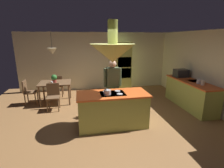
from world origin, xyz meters
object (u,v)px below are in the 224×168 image
person_at_island (113,84)px  cup_on_table (52,83)px  chair_facing_island (53,95)px  chair_by_back_wall (58,85)px  cooking_pot_on_cooktop (107,92)px  oven_tower (123,66)px  kitchen_island (113,109)px  dining_table (55,85)px  chair_at_corner (28,91)px  canister_sugar (199,81)px  canister_flour (203,83)px  microwave_on_counter (181,73)px  potted_plant_on_table (54,78)px

person_at_island → cup_on_table: bearing=148.1°
chair_facing_island → chair_by_back_wall: same height
cooking_pot_on_cooktop → cup_on_table: bearing=128.8°
oven_tower → person_at_island: oven_tower is taller
kitchen_island → chair_facing_island: (-1.70, 1.45, 0.04)m
kitchen_island → dining_table: bearing=129.0°
dining_table → chair_at_corner: size_ratio=1.27×
oven_tower → dining_table: oven_tower is taller
chair_at_corner → canister_sugar: canister_sugar is taller
cup_on_table → canister_sugar: size_ratio=0.64×
chair_facing_island → chair_at_corner: 1.13m
cup_on_table → cooking_pot_on_cooktop: (1.62, -2.02, 0.19)m
chair_at_corner → oven_tower: bearing=-73.0°
dining_table → canister_sugar: 4.84m
chair_by_back_wall → canister_sugar: size_ratio=6.19×
oven_tower → canister_flour: bearing=-59.7°
dining_table → microwave_on_counter: microwave_on_counter is taller
chair_at_corner → potted_plant_on_table: potted_plant_on_table is taller
canister_flour → chair_at_corner: bearing=161.5°
chair_by_back_wall → potted_plant_on_table: (-0.00, -0.73, 0.42)m
cup_on_table → person_at_island: bearing=-31.9°
canister_sugar → microwave_on_counter: bearing=90.0°
potted_plant_on_table → oven_tower: bearing=23.6°
microwave_on_counter → cooking_pot_on_cooktop: size_ratio=2.56×
canister_sugar → microwave_on_counter: size_ratio=0.31×
chair_at_corner → canister_flour: 5.79m
person_at_island → chair_facing_island: size_ratio=1.93×
kitchen_island → chair_by_back_wall: bearing=121.7°
cooking_pot_on_cooktop → kitchen_island: bearing=39.1°
person_at_island → chair_by_back_wall: person_at_island is taller
kitchen_island → cooking_pot_on_cooktop: (-0.16, -0.13, 0.53)m
kitchen_island → chair_at_corner: size_ratio=2.12×
person_at_island → potted_plant_on_table: bearing=144.3°
canister_sugar → cooking_pot_on_cooktop: bearing=-169.1°
dining_table → microwave_on_counter: bearing=-8.3°
canister_sugar → cooking_pot_on_cooktop: 3.05m
chair_facing_island → cooking_pot_on_cooktop: (1.54, -1.58, 0.49)m
dining_table → cooking_pot_on_cooktop: 2.73m
canister_flour → kitchen_island: bearing=-174.7°
oven_tower → microwave_on_counter: bearing=-46.0°
kitchen_island → dining_table: kitchen_island is taller
chair_facing_island → chair_at_corner: (-0.93, 0.65, 0.00)m
microwave_on_counter → canister_sugar: bearing=-90.0°
oven_tower → chair_by_back_wall: 2.90m
person_at_island → microwave_on_counter: person_at_island is taller
person_at_island → cup_on_table: 2.26m
kitchen_island → potted_plant_on_table: potted_plant_on_table is taller
oven_tower → canister_flour: size_ratio=13.63×
dining_table → canister_sugar: bearing=-20.0°
oven_tower → cup_on_table: (-2.88, -1.36, -0.27)m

